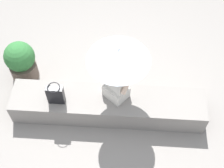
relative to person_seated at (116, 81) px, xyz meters
name	(u,v)px	position (x,y,z in m)	size (l,w,h in m)	color
ground_plane	(108,112)	(0.12, 0.08, -0.81)	(14.00, 14.00, 0.00)	gray
stone_bench	(108,106)	(0.12, 0.08, -0.60)	(3.05, 0.58, 0.42)	gray
person_seated	(116,81)	(0.00, 0.00, 0.00)	(0.49, 0.45, 0.90)	beige
parasol	(119,55)	(-0.03, 0.03, 0.61)	(0.86, 0.86, 1.12)	#B7B7BC
handbag_black	(55,94)	(0.90, 0.17, -0.20)	(0.25, 0.19, 0.38)	black
planter_near	(21,61)	(1.64, -0.59, -0.40)	(0.51, 0.51, 0.78)	brown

